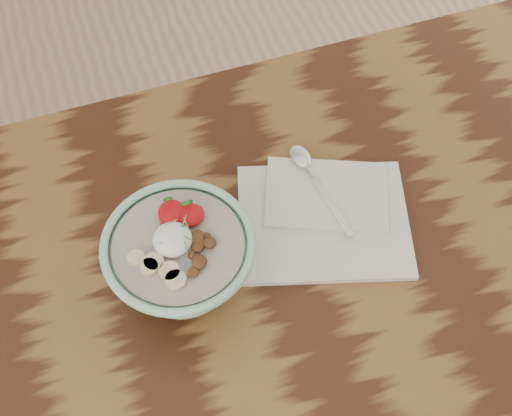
{
  "coord_description": "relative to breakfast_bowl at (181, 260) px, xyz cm",
  "views": [
    {
      "loc": [
        0.96,
        -38.68,
        166.07
      ],
      "look_at": [
        17.21,
        9.18,
        86.97
      ],
      "focal_mm": 50.0,
      "sensor_mm": 36.0,
      "label": 1
    }
  ],
  "objects": [
    {
      "name": "table",
      "position": [
        -6.05,
        -7.71,
        -16.19
      ],
      "size": [
        160.0,
        90.0,
        75.0
      ],
      "color": "#381B0E",
      "rests_on": "ground"
    },
    {
      "name": "breakfast_bowl",
      "position": [
        0.0,
        0.0,
        0.0
      ],
      "size": [
        20.34,
        20.34,
        13.37
      ],
      "rotation": [
        0.0,
        0.0,
        0.12
      ],
      "color": "#9ACFAE",
      "rests_on": "table"
    },
    {
      "name": "spoon",
      "position": [
        23.16,
        11.81,
        -4.95
      ],
      "size": [
        4.31,
        18.18,
        0.95
      ],
      "rotation": [
        0.0,
        0.0,
        0.13
      ],
      "color": "silver",
      "rests_on": "napkin"
    },
    {
      "name": "napkin",
      "position": [
        22.74,
        3.82,
        -6.25
      ],
      "size": [
        29.91,
        26.64,
        1.55
      ],
      "rotation": [
        0.0,
        0.0,
        -0.29
      ],
      "color": "silver",
      "rests_on": "table"
    }
  ]
}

